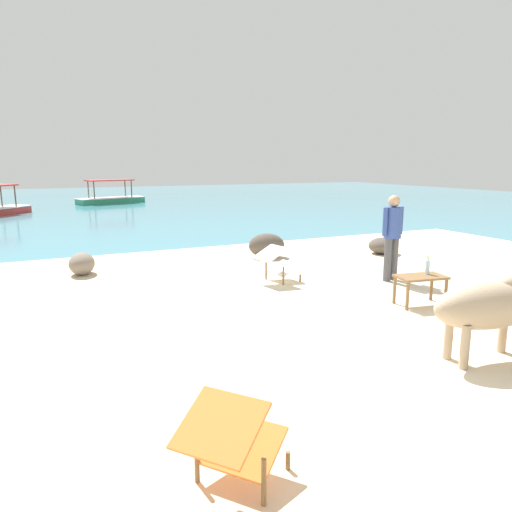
{
  "coord_description": "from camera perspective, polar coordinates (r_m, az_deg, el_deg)",
  "views": [
    {
      "loc": [
        -3.24,
        -4.78,
        2.26
      ],
      "look_at": [
        0.37,
        3.0,
        0.55
      ],
      "focal_mm": 33.11,
      "sensor_mm": 36.0,
      "label": 1
    }
  ],
  "objects": [
    {
      "name": "deck_chair_far",
      "position": [
        8.85,
        2.53,
        -0.71
      ],
      "size": [
        0.86,
        0.68,
        0.68
      ],
      "rotation": [
        0.0,
        0.0,
        0.2
      ],
      "color": "brown",
      "rests_on": "sand_beach"
    },
    {
      "name": "cow",
      "position": [
        5.94,
        26.58,
        -5.39
      ],
      "size": [
        1.75,
        0.73,
        0.97
      ],
      "rotation": [
        0.0,
        0.0,
        6.11
      ],
      "color": "tan",
      "rests_on": "sand_beach"
    },
    {
      "name": "person_standing",
      "position": [
        9.22,
        16.16,
        2.89
      ],
      "size": [
        0.51,
        0.32,
        1.62
      ],
      "rotation": [
        0.0,
        0.0,
        1.7
      ],
      "color": "#4C4C51",
      "rests_on": "sand_beach"
    },
    {
      "name": "deck_chair_near",
      "position": [
        3.43,
        -2.85,
        -21.12
      ],
      "size": [
        0.93,
        0.89,
        0.68
      ],
      "rotation": [
        0.0,
        0.0,
        0.68
      ],
      "color": "brown",
      "rests_on": "sand_beach"
    },
    {
      "name": "water_surface",
      "position": [
        27.07,
        -18.07,
        5.95
      ],
      "size": [
        60.0,
        36.0,
        0.03
      ],
      "primitive_type": "cube",
      "color": "teal",
      "rests_on": "ground"
    },
    {
      "name": "sand_beach",
      "position": [
        6.2,
        8.74,
        -10.07
      ],
      "size": [
        18.0,
        14.0,
        0.04
      ],
      "primitive_type": "cube",
      "color": "beige",
      "rests_on": "ground"
    },
    {
      "name": "boat_green",
      "position": [
        27.53,
        -17.14,
        6.69
      ],
      "size": [
        3.85,
        2.15,
        1.29
      ],
      "rotation": [
        0.0,
        0.0,
        0.29
      ],
      "color": "#338E66",
      "rests_on": "water_surface"
    },
    {
      "name": "shore_rock_medium",
      "position": [
        12.03,
        15.05,
        1.21
      ],
      "size": [
        0.95,
        0.95,
        0.4
      ],
      "primitive_type": "ellipsoid",
      "rotation": [
        0.0,
        0.0,
        1.0
      ],
      "color": "brown",
      "rests_on": "sand_beach"
    },
    {
      "name": "bottle",
      "position": [
        7.93,
        20.01,
        -1.24
      ],
      "size": [
        0.07,
        0.07,
        0.3
      ],
      "color": "#A3C6D1",
      "rests_on": "low_bench_table"
    },
    {
      "name": "low_bench_table",
      "position": [
        7.84,
        19.27,
        -2.84
      ],
      "size": [
        0.82,
        0.56,
        0.48
      ],
      "rotation": [
        0.0,
        0.0,
        -0.16
      ],
      "color": "brown",
      "rests_on": "sand_beach"
    },
    {
      "name": "shore_rock_small",
      "position": [
        11.15,
        1.29,
        1.28
      ],
      "size": [
        0.98,
        0.81,
        0.57
      ],
      "primitive_type": "ellipsoid",
      "rotation": [
        0.0,
        0.0,
        2.88
      ],
      "color": "brown",
      "rests_on": "sand_beach"
    },
    {
      "name": "shore_rock_large",
      "position": [
        10.09,
        -20.3,
        -0.87
      ],
      "size": [
        0.62,
        0.79,
        0.44
      ],
      "primitive_type": "ellipsoid",
      "rotation": [
        0.0,
        0.0,
        1.37
      ],
      "color": "gray",
      "rests_on": "sand_beach"
    }
  ]
}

